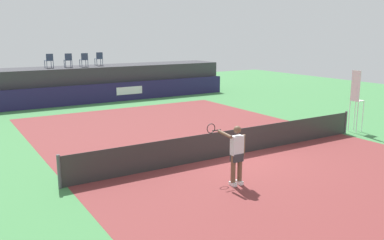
# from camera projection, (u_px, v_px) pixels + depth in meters

# --- Properties ---
(ground_plane) EXTENTS (48.00, 48.00, 0.00)m
(ground_plane) POSITION_uv_depth(u_px,v_px,m) (190.00, 137.00, 17.36)
(ground_plane) COLOR #3D7A42
(court_inner) EXTENTS (12.00, 22.00, 0.00)m
(court_inner) POSITION_uv_depth(u_px,v_px,m) (233.00, 155.00, 14.86)
(court_inner) COLOR maroon
(court_inner) RESTS_ON ground
(sponsor_wall) EXTENTS (18.00, 0.22, 1.20)m
(sponsor_wall) POSITION_uv_depth(u_px,v_px,m) (104.00, 93.00, 25.96)
(sponsor_wall) COLOR #231E4C
(sponsor_wall) RESTS_ON ground
(spectator_platform) EXTENTS (18.00, 2.80, 2.20)m
(spectator_platform) POSITION_uv_depth(u_px,v_px,m) (94.00, 83.00, 27.35)
(spectator_platform) COLOR #38383D
(spectator_platform) RESTS_ON ground
(spectator_chair_far_left) EXTENTS (0.48, 0.48, 0.89)m
(spectator_chair_far_left) POSITION_uv_depth(u_px,v_px,m) (49.00, 60.00, 25.57)
(spectator_chair_far_left) COLOR #2D3D56
(spectator_chair_far_left) RESTS_ON spectator_platform
(spectator_chair_left) EXTENTS (0.46, 0.46, 0.89)m
(spectator_chair_left) POSITION_uv_depth(u_px,v_px,m) (68.00, 60.00, 25.97)
(spectator_chair_left) COLOR #2D3D56
(spectator_chair_left) RESTS_ON spectator_platform
(spectator_chair_center) EXTENTS (0.45, 0.45, 0.89)m
(spectator_chair_center) POSITION_uv_depth(u_px,v_px,m) (84.00, 59.00, 26.36)
(spectator_chair_center) COLOR #2D3D56
(spectator_chair_center) RESTS_ON spectator_platform
(spectator_chair_right) EXTENTS (0.44, 0.44, 0.89)m
(spectator_chair_right) POSITION_uv_depth(u_px,v_px,m) (99.00, 58.00, 27.42)
(spectator_chair_right) COLOR #2D3D56
(spectator_chair_right) RESTS_ON spectator_platform
(umpire_chair) EXTENTS (0.46, 0.46, 2.76)m
(umpire_chair) POSITION_uv_depth(u_px,v_px,m) (356.00, 97.00, 18.01)
(umpire_chair) COLOR white
(umpire_chair) RESTS_ON ground
(tennis_net) EXTENTS (12.40, 0.02, 0.95)m
(tennis_net) POSITION_uv_depth(u_px,v_px,m) (233.00, 142.00, 14.76)
(tennis_net) COLOR #2D2D2D
(tennis_net) RESTS_ON ground
(net_post_near) EXTENTS (0.10, 0.10, 1.00)m
(net_post_near) POSITION_uv_depth(u_px,v_px,m) (59.00, 172.00, 11.57)
(net_post_near) COLOR #4C4C51
(net_post_near) RESTS_ON ground
(net_post_far) EXTENTS (0.10, 0.10, 1.00)m
(net_post_far) POSITION_uv_depth(u_px,v_px,m) (346.00, 122.00, 17.95)
(net_post_far) COLOR #4C4C51
(net_post_far) RESTS_ON ground
(tennis_player) EXTENTS (0.67, 1.12, 1.77)m
(tennis_player) POSITION_uv_depth(u_px,v_px,m) (236.00, 153.00, 11.77)
(tennis_player) COLOR white
(tennis_player) RESTS_ON court_inner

